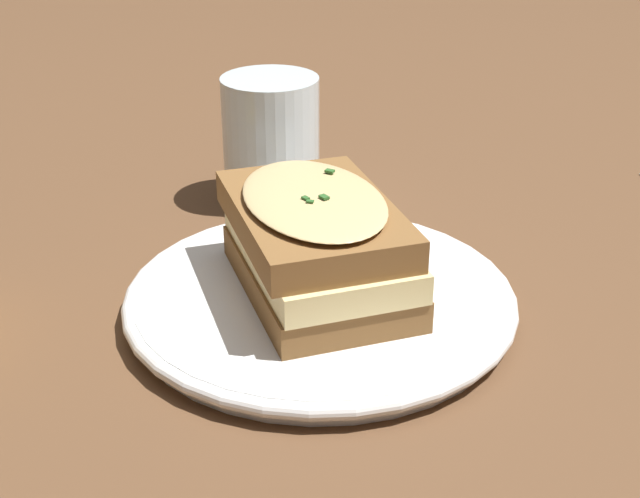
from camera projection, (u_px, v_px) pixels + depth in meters
ground_plane at (297, 297)px, 0.59m from camera, size 2.40×2.40×0.00m
dinner_plate at (320, 299)px, 0.57m from camera, size 0.25×0.25×0.02m
sandwich at (317, 243)px, 0.55m from camera, size 0.16×0.17×0.07m
water_glass at (271, 141)px, 0.71m from camera, size 0.08×0.08×0.10m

